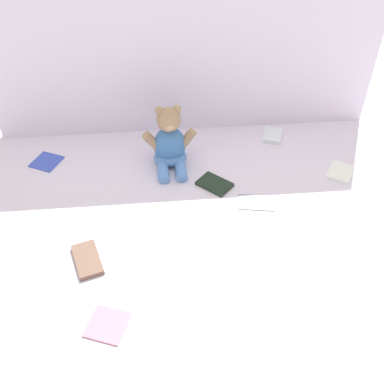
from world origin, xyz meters
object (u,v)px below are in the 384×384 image
Objects in this scene: teddy_bear at (170,144)px; book_case_4 at (272,135)px; book_case_0 at (46,161)px; book_case_6 at (341,172)px; book_case_2 at (256,202)px; book_case_5 at (214,184)px; book_case_3 at (107,324)px; book_case_1 at (87,260)px.

teddy_bear is 0.43m from book_case_4.
teddy_bear is 2.40× the size of book_case_0.
book_case_6 is (1.05, -0.16, 0.00)m from book_case_0.
book_case_6 is (0.60, -0.12, -0.08)m from teddy_bear.
book_case_4 is (0.14, 0.37, 0.00)m from book_case_2.
book_case_2 is at bearing 93.65° from book_case_5.
book_case_4 reaches higher than book_case_3.
book_case_0 is 0.86× the size of book_case_5.
book_case_0 is 0.98× the size of book_case_3.
book_case_4 is (0.86, 0.08, 0.00)m from book_case_0.
book_case_0 is 0.82× the size of book_case_2.
book_case_4 is at bearing 16.17° from teddy_bear.
book_case_0 is 0.86m from book_case_4.
book_case_6 is at bearing 135.45° from book_case_5.
book_case_1 is 0.23m from book_case_3.
book_case_0 is 0.98× the size of book_case_4.
book_case_1 reaches higher than book_case_3.
book_case_1 is (-0.27, -0.44, -0.08)m from teddy_bear.
teddy_bear is at bearing -69.36° from book_case_0.
book_case_3 is 0.62m from book_case_5.
book_case_3 is 0.88× the size of book_case_5.
book_case_5 is at bearing 35.00° from book_case_6.
book_case_4 reaches higher than book_case_0.
book_case_1 is at bearing -132.40° from book_case_0.
book_case_0 is at bearing 40.91° from book_case_3.
book_case_5 is at bearing -45.28° from teddy_bear.
teddy_bear is at bearing 58.49° from book_case_2.
teddy_bear is at bearing 41.79° from book_case_1.
book_case_1 reaches higher than book_case_2.
teddy_bear is 0.46m from book_case_0.
book_case_2 is 1.20× the size of book_case_3.
book_case_1 reaches higher than book_case_5.
book_case_5 is (0.60, -0.19, 0.00)m from book_case_0.
book_case_1 is 1.34× the size of book_case_4.
book_case_6 is at bearing -59.27° from book_case_2.
teddy_bear is 2.27× the size of book_case_6.
book_case_5 reaches higher than book_case_2.
book_case_1 is at bearing 38.21° from book_case_3.
book_case_2 is (0.72, -0.29, -0.00)m from book_case_0.
book_case_5 is (0.14, -0.14, -0.08)m from teddy_bear.
book_case_1 is 1.33× the size of book_case_3.
book_case_4 is 0.31m from book_case_6.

